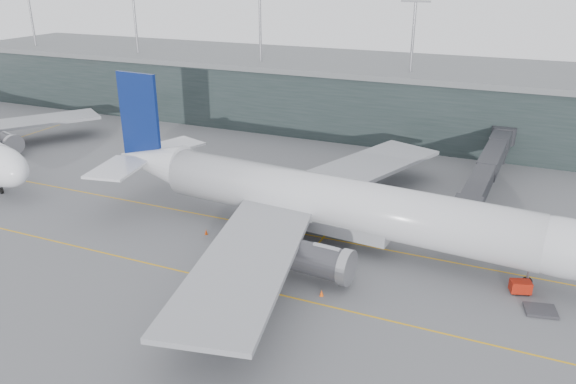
% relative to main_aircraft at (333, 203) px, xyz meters
% --- Properties ---
extents(ground, '(320.00, 320.00, 0.00)m').
position_rel_main_aircraft_xyz_m(ground, '(-6.51, 4.55, -5.80)').
color(ground, '#5C5C61').
rests_on(ground, ground).
extents(taxiline_a, '(160.00, 0.25, 0.02)m').
position_rel_main_aircraft_xyz_m(taxiline_a, '(-6.51, 0.55, -5.79)').
color(taxiline_a, gold).
rests_on(taxiline_a, ground).
extents(taxiline_b, '(160.00, 0.25, 0.02)m').
position_rel_main_aircraft_xyz_m(taxiline_b, '(-6.51, -15.45, -5.79)').
color(taxiline_b, gold).
rests_on(taxiline_b, ground).
extents(taxiline_lead_main, '(0.25, 60.00, 0.02)m').
position_rel_main_aircraft_xyz_m(taxiline_lead_main, '(-1.51, 24.55, -5.79)').
color(taxiline_lead_main, gold).
rests_on(taxiline_lead_main, ground).
extents(taxiline_lead_adj, '(0.25, 60.00, 0.02)m').
position_rel_main_aircraft_xyz_m(taxiline_lead_adj, '(-81.51, 24.55, -5.79)').
color(taxiline_lead_adj, gold).
rests_on(taxiline_lead_adj, ground).
extents(terminal, '(240.00, 36.00, 29.00)m').
position_rel_main_aircraft_xyz_m(terminal, '(-6.51, 62.55, 1.81)').
color(terminal, '#1E2928').
rests_on(terminal, ground).
extents(main_aircraft, '(73.80, 69.13, 20.69)m').
position_rel_main_aircraft_xyz_m(main_aircraft, '(0.00, 0.00, 0.00)').
color(main_aircraft, silver).
rests_on(main_aircraft, ground).
extents(jet_bridge, '(6.14, 48.16, 7.33)m').
position_rel_main_aircraft_xyz_m(jet_bridge, '(17.83, 30.22, -0.32)').
color(jet_bridge, '#29292E').
rests_on(jet_bridge, ground).
extents(gse_cart, '(2.67, 2.13, 1.59)m').
position_rel_main_aircraft_xyz_m(gse_cart, '(24.65, -3.89, -4.92)').
color(gse_cart, '#9E1A0B').
rests_on(gse_cart, ground).
extents(baggage_dolly, '(3.84, 3.33, 0.34)m').
position_rel_main_aircraft_xyz_m(baggage_dolly, '(26.97, -7.11, -5.60)').
color(baggage_dolly, '#323136').
rests_on(baggage_dolly, ground).
extents(uld_a, '(1.77, 1.42, 1.61)m').
position_rel_main_aircraft_xyz_m(uld_a, '(-12.67, 14.92, -4.96)').
color(uld_a, '#3C3C41').
rests_on(uld_a, ground).
extents(uld_b, '(2.33, 2.05, 1.82)m').
position_rel_main_aircraft_xyz_m(uld_b, '(-10.25, 15.76, -4.85)').
color(uld_b, '#3C3C41').
rests_on(uld_b, ground).
extents(uld_c, '(1.82, 1.47, 1.63)m').
position_rel_main_aircraft_xyz_m(uld_c, '(-5.72, 14.91, -4.95)').
color(uld_c, '#3C3C41').
rests_on(uld_c, ground).
extents(cone_nose, '(0.41, 0.41, 0.66)m').
position_rel_main_aircraft_xyz_m(cone_nose, '(25.09, -2.51, -5.48)').
color(cone_nose, '#F94E0D').
rests_on(cone_nose, ground).
extents(cone_wing_stbd, '(0.49, 0.49, 0.79)m').
position_rel_main_aircraft_xyz_m(cone_wing_stbd, '(3.52, -13.74, -5.41)').
color(cone_wing_stbd, '#F4530D').
rests_on(cone_wing_stbd, ground).
extents(cone_wing_port, '(0.41, 0.41, 0.66)m').
position_rel_main_aircraft_xyz_m(cone_wing_port, '(3.09, 16.53, -5.48)').
color(cone_wing_port, '#E3400C').
rests_on(cone_wing_port, ground).
extents(cone_tail, '(0.49, 0.49, 0.78)m').
position_rel_main_aircraft_xyz_m(cone_tail, '(-17.26, -5.14, -5.42)').
color(cone_tail, '#ED4B0D').
rests_on(cone_tail, ground).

